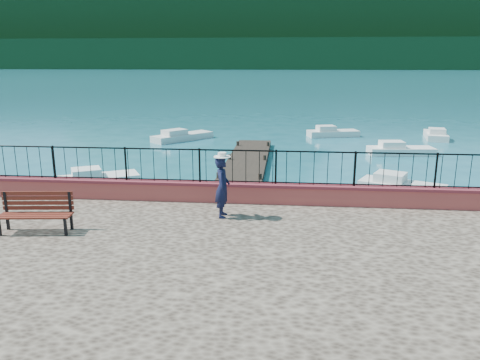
% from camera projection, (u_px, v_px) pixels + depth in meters
% --- Properties ---
extents(ground, '(2000.00, 2000.00, 0.00)m').
position_uv_depth(ground, '(283.00, 305.00, 10.25)').
color(ground, '#19596B').
rests_on(ground, ground).
extents(parapet, '(28.00, 0.46, 0.58)m').
position_uv_depth(parapet, '(286.00, 194.00, 13.45)').
color(parapet, '#A8443C').
rests_on(parapet, promenade).
extents(railing, '(27.00, 0.05, 0.95)m').
position_uv_depth(railing, '(286.00, 168.00, 13.26)').
color(railing, black).
rests_on(railing, parapet).
extents(dock, '(2.00, 16.00, 0.30)m').
position_uv_depth(dock, '(243.00, 171.00, 21.97)').
color(dock, '#2D231C').
rests_on(dock, ground).
extents(far_forest, '(900.00, 60.00, 18.00)m').
position_uv_depth(far_forest, '(288.00, 54.00, 297.19)').
color(far_forest, black).
rests_on(far_forest, ground).
extents(foothills, '(900.00, 120.00, 44.00)m').
position_uv_depth(foothills, '(289.00, 37.00, 351.80)').
color(foothills, black).
rests_on(foothills, ground).
extents(park_bench, '(1.76, 0.75, 0.95)m').
position_uv_depth(park_bench, '(36.00, 220.00, 11.21)').
color(park_bench, black).
rests_on(park_bench, promenade).
extents(person, '(0.41, 0.60, 1.60)m').
position_uv_depth(person, '(222.00, 187.00, 12.18)').
color(person, black).
rests_on(person, promenade).
extents(hat, '(0.44, 0.44, 0.12)m').
position_uv_depth(hat, '(222.00, 155.00, 11.97)').
color(hat, white).
rests_on(hat, person).
extents(boat_0, '(3.51, 2.73, 0.80)m').
position_uv_depth(boat_0, '(99.00, 176.00, 20.05)').
color(boat_0, white).
rests_on(boat_0, ground).
extents(boat_1, '(3.52, 2.60, 0.80)m').
position_uv_depth(boat_1, '(402.00, 183.00, 18.87)').
color(boat_1, silver).
rests_on(boat_1, ground).
extents(boat_2, '(3.74, 1.64, 0.80)m').
position_uv_depth(boat_2, '(401.00, 148.00, 26.55)').
color(boat_2, white).
rests_on(boat_2, ground).
extents(boat_3, '(3.83, 4.10, 0.80)m').
position_uv_depth(boat_3, '(183.00, 134.00, 31.43)').
color(boat_3, silver).
rests_on(boat_3, ground).
extents(boat_4, '(3.73, 2.13, 0.80)m').
position_uv_depth(boat_4, '(333.00, 131.00, 32.94)').
color(boat_4, silver).
rests_on(boat_4, ground).
extents(boat_5, '(1.87, 3.51, 0.80)m').
position_uv_depth(boat_5, '(436.00, 133.00, 32.00)').
color(boat_5, silver).
rests_on(boat_5, ground).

